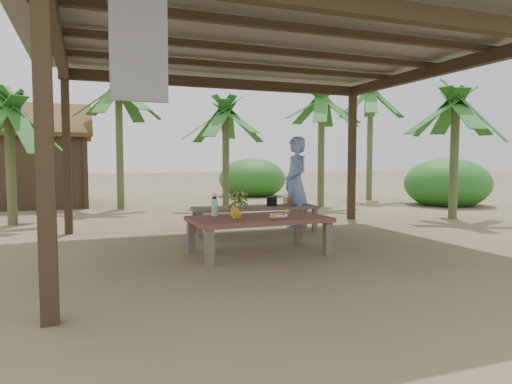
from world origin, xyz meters
name	(u,v)px	position (x,y,z in m)	size (l,w,h in m)	color
ground	(272,247)	(0.00, 0.00, 0.00)	(80.00, 80.00, 0.00)	brown
pavilion	(272,52)	(-0.01, -0.01, 2.78)	(6.60, 5.60, 2.95)	black
work_table	(259,222)	(-0.35, -0.39, 0.43)	(1.84, 1.07, 0.50)	brown
bench	(256,210)	(0.27, 1.38, 0.39)	(2.23, 0.71, 0.45)	brown
ripe_banana_bunch	(230,212)	(-0.74, -0.37, 0.59)	(0.28, 0.24, 0.17)	gold
plate	(279,215)	(-0.09, -0.47, 0.52)	(0.25, 0.25, 0.04)	white
loose_banana_front	(272,218)	(-0.28, -0.69, 0.52)	(0.04, 0.15, 0.04)	gold
loose_banana_side	(285,212)	(0.12, -0.20, 0.52)	(0.04, 0.15, 0.04)	gold
water_flask	(215,207)	(-0.88, -0.09, 0.63)	(0.08, 0.08, 0.31)	#44D5BF
green_banana_stalk	(239,198)	(-0.03, 1.39, 0.61)	(0.27, 0.27, 0.31)	#598C2D
cooking_pot	(272,201)	(0.58, 1.39, 0.53)	(0.18, 0.18, 0.15)	black
skewer_rack	(287,199)	(0.84, 1.30, 0.57)	(0.18, 0.08, 0.24)	#A57F47
woman	(296,183)	(1.04, 1.38, 0.84)	(0.61, 0.40, 1.69)	#6D90CF
hut	(7,166)	(-4.50, 8.00, 1.10)	(4.40, 3.43, 2.85)	black
banana_plant_ne	(322,107)	(3.45, 4.85, 2.67)	(1.80, 1.80, 3.16)	#596638
banana_plant_n	(226,120)	(0.92, 5.33, 2.30)	(1.80, 1.80, 2.78)	#596638
banana_plant_nw	(119,97)	(-1.67, 6.14, 2.86)	(1.80, 1.80, 3.35)	#596638
banana_plant_e	(456,112)	(4.88, 1.58, 2.28)	(1.80, 1.80, 2.75)	#596638
banana_plant_w	(9,120)	(-3.86, 3.85, 2.02)	(1.80, 1.80, 2.49)	#596638
banana_plant_far	(371,100)	(5.92, 6.18, 3.15)	(1.80, 1.80, 3.65)	#596638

